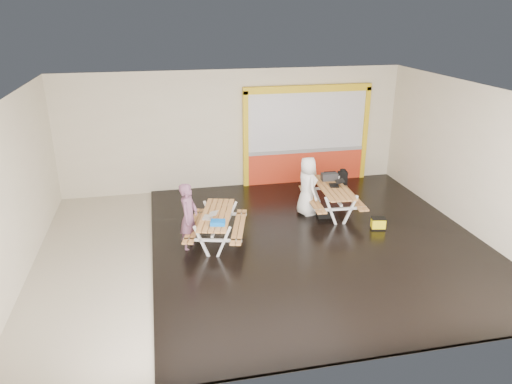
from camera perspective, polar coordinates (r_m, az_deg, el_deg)
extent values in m
cube|color=beige|center=(10.93, 0.99, -6.60)|extent=(10.00, 8.00, 0.01)
cube|color=white|center=(9.79, 1.12, 11.88)|extent=(10.00, 8.00, 0.01)
cube|color=beige|center=(14.00, -2.66, 7.38)|extent=(10.00, 0.01, 3.50)
cube|color=beige|center=(6.72, 8.83, -8.87)|extent=(10.00, 0.01, 3.50)
cube|color=beige|center=(10.38, -26.99, 0.02)|extent=(0.01, 8.00, 3.50)
cube|color=beige|center=(12.31, 24.44, 3.53)|extent=(0.01, 8.00, 3.50)
cube|color=black|center=(11.23, 7.25, -5.79)|extent=(7.50, 7.98, 0.05)
cube|color=red|center=(14.78, 5.92, 2.99)|extent=(3.60, 0.12, 1.00)
cube|color=gray|center=(14.62, 6.00, 4.97)|extent=(3.60, 0.14, 0.10)
cube|color=silver|center=(14.40, 6.12, 8.45)|extent=(3.60, 0.08, 1.72)
cube|color=yellow|center=(14.05, -1.25, 6.18)|extent=(0.14, 0.16, 2.90)
cube|color=yellow|center=(15.17, 12.86, 6.79)|extent=(0.14, 0.16, 2.90)
cube|color=yellow|center=(14.21, 6.30, 12.21)|extent=(3.88, 0.16, 0.20)
cube|color=#BF844A|center=(10.83, -6.15, -2.69)|extent=(0.59, 1.81, 0.04)
cube|color=#BF844A|center=(10.81, -5.46, -2.71)|extent=(0.59, 1.81, 0.04)
cube|color=#BF844A|center=(10.80, -4.77, -2.73)|extent=(0.59, 1.81, 0.04)
cube|color=#BF844A|center=(10.78, -4.08, -2.74)|extent=(0.59, 1.81, 0.04)
cube|color=#BF844A|center=(10.77, -3.39, -2.76)|extent=(0.59, 1.81, 0.04)
cube|color=white|center=(10.35, -6.55, -5.93)|extent=(0.34, 0.14, 0.74)
cube|color=white|center=(10.28, -3.89, -6.01)|extent=(0.34, 0.14, 0.74)
cube|color=white|center=(10.29, -5.23, -5.77)|extent=(1.24, 0.38, 0.06)
cube|color=white|center=(10.19, -5.27, -4.56)|extent=(0.62, 0.21, 0.06)
cube|color=white|center=(11.60, -5.46, -2.78)|extent=(0.34, 0.14, 0.74)
cube|color=white|center=(11.54, -3.09, -2.83)|extent=(0.34, 0.14, 0.74)
cube|color=white|center=(11.55, -4.28, -2.62)|extent=(1.24, 0.38, 0.06)
cube|color=white|center=(11.45, -4.32, -1.52)|extent=(0.62, 0.21, 0.06)
cube|color=white|center=(10.87, -4.74, -3.62)|extent=(0.44, 1.48, 0.06)
cube|color=#BF844A|center=(11.00, -7.68, -3.97)|extent=(0.58, 1.81, 0.04)
cube|color=#BF844A|center=(10.98, -7.04, -3.99)|extent=(0.58, 1.81, 0.04)
cube|color=#BF844A|center=(10.86, -2.39, -4.12)|extent=(0.58, 1.81, 0.04)
cube|color=#BF844A|center=(10.85, -1.74, -4.13)|extent=(0.58, 1.81, 0.04)
cube|color=#BF844A|center=(12.38, 7.94, 0.50)|extent=(0.23, 1.94, 0.04)
cube|color=#BF844A|center=(12.42, 8.55, 0.53)|extent=(0.23, 1.94, 0.04)
cube|color=#BF844A|center=(12.46, 9.15, 0.57)|extent=(0.23, 1.94, 0.04)
cube|color=#BF844A|center=(12.50, 9.75, 0.60)|extent=(0.23, 1.94, 0.04)
cube|color=#BF844A|center=(12.54, 10.35, 0.63)|extent=(0.23, 1.94, 0.04)
cube|color=white|center=(11.87, 8.94, -2.29)|extent=(0.36, 0.08, 0.78)
cube|color=white|center=(12.02, 11.23, -2.13)|extent=(0.36, 0.08, 0.78)
cube|color=white|center=(11.92, 10.11, -2.02)|extent=(1.33, 0.14, 0.06)
cube|color=white|center=(11.83, 10.19, -0.90)|extent=(0.66, 0.10, 0.06)
cube|color=white|center=(13.17, 7.08, 0.23)|extent=(0.36, 0.08, 0.78)
cube|color=white|center=(13.31, 9.16, 0.34)|extent=(0.36, 0.08, 0.78)
cube|color=white|center=(13.22, 8.14, 0.46)|extent=(1.33, 0.14, 0.06)
cube|color=white|center=(13.13, 8.19, 1.49)|extent=(0.66, 0.10, 0.06)
cube|color=white|center=(12.53, 9.10, -0.26)|extent=(0.15, 1.59, 0.06)
cube|color=#BF844A|center=(12.40, 6.44, -0.83)|extent=(0.23, 1.94, 0.04)
cube|color=#BF844A|center=(12.43, 7.02, -0.80)|extent=(0.23, 1.94, 0.04)
cube|color=#BF844A|center=(12.71, 11.08, -0.55)|extent=(0.23, 1.94, 0.04)
cube|color=#BF844A|center=(12.75, 11.64, -0.52)|extent=(0.23, 1.94, 0.04)
imported|color=#70455F|center=(10.60, -8.06, -3.01)|extent=(0.58, 0.68, 1.58)
imported|color=white|center=(12.28, 6.16, 0.70)|extent=(0.59, 0.82, 1.55)
cube|color=silver|center=(10.61, -5.80, -3.05)|extent=(0.28, 0.34, 0.02)
cube|color=silver|center=(10.55, -5.16, -2.59)|extent=(0.27, 0.33, 0.06)
cube|color=silver|center=(10.55, -5.19, -2.59)|extent=(0.23, 0.29, 0.05)
cube|color=black|center=(12.51, 9.34, 0.78)|extent=(0.29, 0.36, 0.02)
cube|color=black|center=(12.50, 10.02, 1.27)|extent=(0.27, 0.36, 0.06)
cube|color=silver|center=(12.50, 9.99, 1.27)|extent=(0.23, 0.31, 0.05)
cube|color=blue|center=(10.26, -4.60, -3.67)|extent=(0.35, 0.28, 0.09)
cube|color=black|center=(12.88, 8.80, 1.83)|extent=(0.44, 0.23, 0.19)
cylinder|color=black|center=(12.83, 8.83, 2.41)|extent=(0.32, 0.04, 0.03)
cube|color=black|center=(13.41, 10.32, 1.66)|extent=(0.27, 0.19, 0.37)
cylinder|color=black|center=(13.34, 10.37, 2.47)|extent=(0.18, 0.18, 0.09)
cube|color=black|center=(12.42, 8.31, -2.60)|extent=(0.44, 0.35, 0.15)
cube|color=black|center=(12.01, 14.38, -4.22)|extent=(0.38, 0.29, 0.03)
cube|color=yellow|center=(11.96, 14.44, -3.67)|extent=(0.36, 0.27, 0.26)
cube|color=black|center=(11.91, 14.50, -3.07)|extent=(0.38, 0.29, 0.03)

